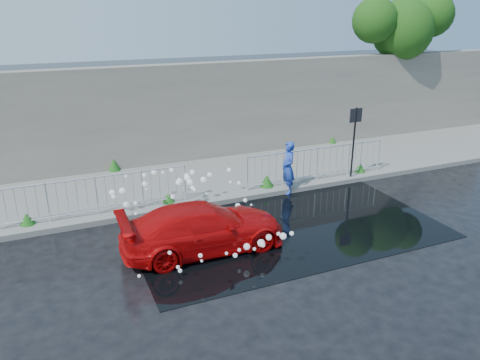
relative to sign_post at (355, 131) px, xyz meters
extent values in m
plane|color=black|center=(-4.20, -3.10, -1.72)|extent=(90.00, 90.00, 0.00)
cube|color=slate|center=(-4.20, 1.90, -1.65)|extent=(30.00, 4.00, 0.15)
cube|color=slate|center=(-4.20, -0.10, -1.64)|extent=(30.00, 0.25, 0.16)
cube|color=#6D655C|center=(-4.20, 4.10, 0.18)|extent=(30.00, 0.60, 3.50)
cube|color=black|center=(-3.70, -2.10, -1.72)|extent=(8.00, 5.00, 0.01)
cylinder|color=black|center=(0.00, 0.00, -0.47)|extent=(0.06, 0.06, 2.50)
cube|color=black|center=(0.00, 0.00, 0.53)|extent=(0.45, 0.04, 0.45)
cylinder|color=#332114|center=(5.80, 5.10, 0.78)|extent=(0.36, 0.36, 5.00)
sphere|color=#0D360D|center=(5.30, 4.30, 2.88)|extent=(2.60, 2.60, 2.60)
sphere|color=#0D360D|center=(6.80, 4.30, 3.48)|extent=(1.91, 1.91, 1.91)
sphere|color=#0D360D|center=(3.80, 4.30, 3.28)|extent=(1.86, 1.86, 1.86)
cylinder|color=silver|center=(-5.70, 0.25, -1.02)|extent=(0.05, 0.05, 1.10)
cylinder|color=silver|center=(-8.20, 0.25, -0.50)|extent=(5.00, 0.04, 0.04)
cylinder|color=silver|center=(-8.20, 0.25, -1.45)|extent=(5.00, 0.04, 0.04)
cylinder|color=silver|center=(-3.70, 0.25, -1.02)|extent=(0.05, 0.05, 1.10)
cylinder|color=silver|center=(1.30, 0.25, -1.02)|extent=(0.05, 0.05, 1.10)
cylinder|color=silver|center=(-1.20, 0.25, -0.50)|extent=(5.00, 0.04, 0.04)
cylinder|color=silver|center=(-1.20, 0.25, -1.45)|extent=(5.00, 0.04, 0.04)
cone|color=#1A5316|center=(-10.00, 0.30, -1.42)|extent=(0.40, 0.40, 0.31)
cone|color=#1A5316|center=(-6.20, 0.30, -1.44)|extent=(0.36, 0.36, 0.27)
cone|color=#1A5316|center=(-3.00, 0.30, -1.38)|extent=(0.44, 0.44, 0.39)
cone|color=#1A5316|center=(0.60, 0.30, -1.42)|extent=(0.38, 0.38, 0.31)
cone|color=#1A5316|center=(-7.20, 3.80, -1.36)|extent=(0.42, 0.42, 0.42)
cone|color=#1A5316|center=(1.80, 3.80, -1.43)|extent=(0.34, 0.34, 0.28)
sphere|color=white|center=(-7.38, -1.16, -1.39)|extent=(0.13, 0.13, 0.13)
sphere|color=white|center=(-6.35, -0.76, -0.99)|extent=(0.12, 0.12, 0.12)
sphere|color=white|center=(-6.50, 0.67, -0.73)|extent=(0.15, 0.15, 0.15)
sphere|color=white|center=(-5.96, 0.75, -0.76)|extent=(0.12, 0.12, 0.12)
sphere|color=white|center=(-5.21, 0.00, -0.92)|extent=(0.17, 0.17, 0.17)
sphere|color=white|center=(-5.69, -0.21, -0.85)|extent=(0.17, 0.17, 0.17)
sphere|color=white|center=(-7.83, -0.06, -0.88)|extent=(0.16, 0.16, 0.16)
sphere|color=white|center=(-7.35, -0.82, -0.98)|extent=(0.10, 0.10, 0.10)
sphere|color=white|center=(-7.54, 0.00, -0.90)|extent=(0.17, 0.17, 0.17)
sphere|color=white|center=(-5.70, 0.00, -0.79)|extent=(0.17, 0.17, 0.17)
sphere|color=white|center=(-4.98, 0.10, -0.83)|extent=(0.14, 0.14, 0.14)
sphere|color=white|center=(-7.35, 0.41, -0.65)|extent=(0.07, 0.07, 0.07)
sphere|color=white|center=(-4.33, 0.21, -0.81)|extent=(0.13, 0.13, 0.13)
sphere|color=white|center=(-5.63, -1.44, -1.34)|extent=(0.11, 0.11, 0.11)
sphere|color=white|center=(-5.42, -0.86, -1.00)|extent=(0.06, 0.06, 0.06)
sphere|color=white|center=(-5.14, -1.71, -1.43)|extent=(0.16, 0.16, 0.16)
sphere|color=white|center=(-5.61, -0.38, -1.04)|extent=(0.10, 0.10, 0.10)
sphere|color=white|center=(-7.59, -0.78, -0.99)|extent=(0.15, 0.15, 0.15)
sphere|color=white|center=(-6.02, -0.20, -0.83)|extent=(0.14, 0.14, 0.14)
sphere|color=white|center=(-6.27, 0.53, -0.73)|extent=(0.08, 0.08, 0.08)
sphere|color=white|center=(-4.62, -1.57, -1.42)|extent=(0.10, 0.10, 0.10)
sphere|color=white|center=(-6.94, -0.10, -0.76)|extent=(0.15, 0.15, 0.15)
sphere|color=white|center=(-5.68, 0.11, -0.77)|extent=(0.14, 0.14, 0.14)
sphere|color=white|center=(-7.72, -1.51, -1.56)|extent=(0.10, 0.10, 0.10)
sphere|color=white|center=(-4.70, -1.37, -1.28)|extent=(0.15, 0.15, 0.15)
sphere|color=white|center=(-6.29, -1.16, -1.41)|extent=(0.08, 0.08, 0.08)
sphere|color=white|center=(-6.90, -1.31, -1.24)|extent=(0.18, 0.18, 0.18)
sphere|color=white|center=(-4.34, -1.45, -1.29)|extent=(0.06, 0.06, 0.06)
sphere|color=white|center=(-4.36, -1.10, -1.29)|extent=(0.12, 0.12, 0.12)
sphere|color=white|center=(-7.83, -0.35, -0.91)|extent=(0.11, 0.11, 0.11)
sphere|color=white|center=(-4.56, -0.49, -0.93)|extent=(0.08, 0.08, 0.08)
sphere|color=white|center=(-4.55, -1.48, -1.39)|extent=(0.16, 0.16, 0.16)
sphere|color=white|center=(-7.40, -0.96, -1.22)|extent=(0.08, 0.08, 0.08)
sphere|color=white|center=(-4.34, -0.59, -0.94)|extent=(0.11, 0.11, 0.11)
sphere|color=white|center=(-5.69, -1.10, -1.21)|extent=(0.13, 0.13, 0.13)
sphere|color=white|center=(-6.90, -0.04, -0.94)|extent=(0.06, 0.06, 0.06)
sphere|color=white|center=(-5.43, 0.37, -0.78)|extent=(0.16, 0.16, 0.16)
sphere|color=white|center=(-7.75, -1.45, -1.45)|extent=(0.15, 0.15, 0.15)
sphere|color=white|center=(-5.99, -0.19, -0.78)|extent=(0.16, 0.16, 0.16)
sphere|color=white|center=(-6.84, 0.44, -0.69)|extent=(0.12, 0.12, 0.12)
sphere|color=white|center=(-5.64, -0.29, -1.01)|extent=(0.13, 0.13, 0.13)
sphere|color=white|center=(-5.37, -3.47, -1.35)|extent=(0.15, 0.15, 0.15)
sphere|color=white|center=(-4.82, -4.16, -0.87)|extent=(0.15, 0.15, 0.15)
sphere|color=white|center=(-7.27, -3.87, -0.88)|extent=(0.08, 0.08, 0.08)
sphere|color=white|center=(-5.30, -4.06, -0.98)|extent=(0.16, 0.16, 0.16)
sphere|color=white|center=(-7.35, -4.82, -0.68)|extent=(0.07, 0.07, 0.07)
sphere|color=white|center=(-4.69, -3.71, -1.05)|extent=(0.09, 0.09, 0.09)
sphere|color=white|center=(-5.11, -4.04, -0.89)|extent=(0.13, 0.13, 0.13)
sphere|color=white|center=(-4.50, -3.98, -0.95)|extent=(0.10, 0.10, 0.10)
sphere|color=white|center=(-6.59, -3.87, -1.23)|extent=(0.06, 0.06, 0.06)
sphere|color=white|center=(-7.89, -3.71, -1.37)|extent=(0.07, 0.07, 0.07)
sphere|color=white|center=(-6.80, -4.45, -0.75)|extent=(0.09, 0.09, 0.09)
sphere|color=white|center=(-5.53, -3.41, -1.43)|extent=(0.09, 0.09, 0.09)
sphere|color=white|center=(-6.12, -4.58, -0.84)|extent=(0.10, 0.10, 0.10)
sphere|color=white|center=(-5.02, -3.60, -1.32)|extent=(0.10, 0.10, 0.10)
sphere|color=white|center=(-6.24, -4.42, -0.84)|extent=(0.07, 0.07, 0.07)
sphere|color=white|center=(-5.35, -3.83, -1.24)|extent=(0.08, 0.08, 0.08)
sphere|color=white|center=(-6.98, -3.53, -1.57)|extent=(0.09, 0.09, 0.09)
imported|color=#BA0708|center=(-6.09, -2.54, -1.15)|extent=(3.97, 1.64, 1.15)
imported|color=#2343B0|center=(-2.47, -0.10, -0.89)|extent=(0.48, 0.66, 1.67)
camera|label=1|loc=(-9.25, -12.12, 3.79)|focal=35.00mm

